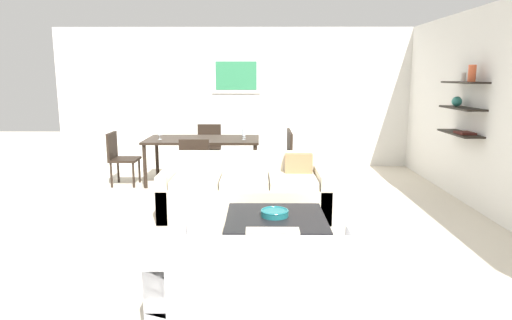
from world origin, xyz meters
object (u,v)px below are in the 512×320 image
(dining_chair_left_near, at_px, (119,155))
(dining_chair_foot, at_px, (196,163))
(decorative_bowl, at_px, (275,213))
(dining_chair_head, at_px, (209,145))
(dining_chair_right_far, at_px, (282,151))
(dining_table, at_px, (203,142))
(wine_glass_right_near, at_px, (244,134))
(dining_chair_right_near, at_px, (284,155))
(loveseat_white, at_px, (267,287))
(wine_glass_right_far, at_px, (244,131))
(coffee_table, at_px, (276,235))
(wine_glass_left_near, at_px, (160,133))
(sofa_beige, at_px, (246,192))

(dining_chair_left_near, relative_size, dining_chair_foot, 1.00)
(decorative_bowl, relative_size, dining_chair_head, 0.33)
(dining_chair_right_far, bearing_deg, dining_chair_foot, -140.38)
(dining_table, height_order, wine_glass_right_near, wine_glass_right_near)
(dining_chair_right_near, bearing_deg, dining_chair_right_far, 90.00)
(dining_chair_foot, xyz_separation_m, dining_chair_right_far, (1.35, 1.12, 0.00))
(loveseat_white, xyz_separation_m, wine_glass_right_far, (-0.31, 4.54, 0.56))
(coffee_table, bearing_deg, wine_glass_left_near, 121.63)
(dining_chair_right_near, xyz_separation_m, dining_chair_right_far, (0.00, 0.44, 0.00))
(coffee_table, bearing_deg, loveseat_white, -94.75)
(coffee_table, bearing_deg, wine_glass_right_far, 97.59)
(sofa_beige, relative_size, dining_table, 1.13)
(decorative_bowl, height_order, dining_chair_head, dining_chair_head)
(sofa_beige, relative_size, wine_glass_left_near, 13.85)
(dining_chair_left_near, distance_m, wine_glass_right_far, 2.10)
(loveseat_white, xyz_separation_m, wine_glass_right_near, (-0.31, 4.30, 0.55))
(decorative_bowl, xyz_separation_m, wine_glass_right_near, (-0.41, 2.93, 0.43))
(sofa_beige, height_order, dining_chair_foot, dining_chair_foot)
(loveseat_white, bearing_deg, wine_glass_right_far, 93.95)
(decorative_bowl, distance_m, wine_glass_right_near, 2.99)
(dining_chair_right_near, bearing_deg, wine_glass_right_far, 152.43)
(loveseat_white, height_order, wine_glass_right_far, wine_glass_right_far)
(sofa_beige, xyz_separation_m, dining_chair_right_near, (0.58, 1.57, 0.21))
(wine_glass_left_near, bearing_deg, dining_table, 9.91)
(dining_chair_right_near, distance_m, wine_glass_right_far, 0.82)
(loveseat_white, distance_m, coffee_table, 1.36)
(loveseat_white, bearing_deg, dining_table, 102.87)
(sofa_beige, bearing_deg, dining_chair_foot, 131.03)
(dining_chair_right_far, bearing_deg, dining_chair_left_near, -170.71)
(sofa_beige, xyz_separation_m, wine_glass_right_far, (-0.08, 1.91, 0.56))
(sofa_beige, xyz_separation_m, coffee_table, (0.35, -1.28, -0.10))
(loveseat_white, height_order, decorative_bowl, loveseat_white)
(dining_chair_right_far, height_order, wine_glass_right_near, wine_glass_right_near)
(coffee_table, height_order, dining_table, dining_table)
(loveseat_white, relative_size, wine_glass_left_near, 10.26)
(loveseat_white, relative_size, dining_chair_head, 1.79)
(dining_chair_right_near, relative_size, dining_chair_head, 1.00)
(dining_chair_left_near, bearing_deg, dining_table, 9.29)
(dining_chair_foot, relative_size, dining_chair_head, 1.00)
(loveseat_white, distance_m, dining_chair_foot, 3.67)
(dining_chair_head, bearing_deg, wine_glass_right_far, -48.14)
(coffee_table, xyz_separation_m, wine_glass_left_near, (-1.82, 2.95, 0.67))
(loveseat_white, bearing_deg, dining_chair_right_near, 85.33)
(dining_chair_left_near, height_order, wine_glass_left_near, wine_glass_left_near)
(loveseat_white, height_order, dining_chair_foot, dining_chair_foot)
(decorative_bowl, height_order, dining_chair_foot, dining_chair_foot)
(dining_chair_head, bearing_deg, dining_chair_foot, -90.00)
(dining_chair_head, relative_size, wine_glass_right_far, 5.93)
(dining_chair_head, bearing_deg, sofa_beige, -73.90)
(dining_chair_foot, bearing_deg, dining_chair_right_far, 39.62)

